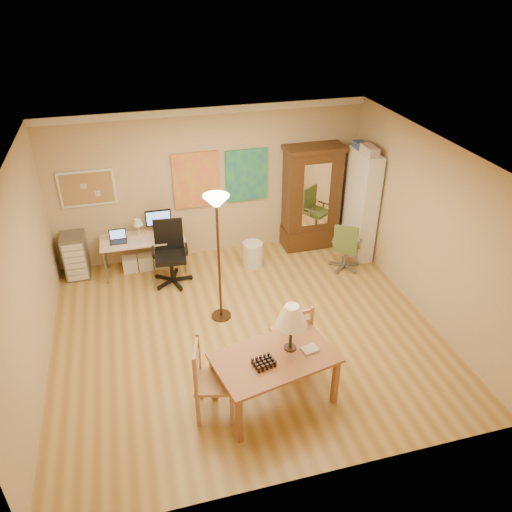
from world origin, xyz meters
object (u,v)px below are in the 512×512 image
object	(u,v)px
office_chair_green	(345,256)
armoire	(311,204)
office_chair_black	(172,267)
dining_table	(281,345)
bookshelf	(361,205)
computer_desk	(145,250)

from	to	relation	value
office_chair_green	armoire	distance (m)	1.19
office_chair_black	office_chair_green	bearing A→B (deg)	-7.24
dining_table	armoire	world-z (taller)	armoire
office_chair_green	office_chair_black	bearing A→B (deg)	172.76
office_chair_black	armoire	world-z (taller)	armoire
dining_table	bookshelf	xyz separation A→B (m)	(2.44, 3.04, 0.13)
computer_desk	office_chair_green	distance (m)	3.50
armoire	bookshelf	xyz separation A→B (m)	(0.73, -0.53, 0.13)
computer_desk	office_chair_green	world-z (taller)	computer_desk
armoire	office_chair_black	bearing A→B (deg)	-167.49
dining_table	armoire	size ratio (longest dim) A/B	0.81
office_chair_green	dining_table	bearing A→B (deg)	-127.82
dining_table	office_chair_green	xyz separation A→B (m)	(2.02, 2.60, -0.60)
dining_table	office_chair_green	size ratio (longest dim) A/B	1.72
computer_desk	armoire	distance (m)	3.10
office_chair_green	armoire	xyz separation A→B (m)	(-0.31, 0.98, 0.61)
bookshelf	office_chair_black	bearing A→B (deg)	-178.95
dining_table	armoire	xyz separation A→B (m)	(1.71, 3.58, 0.00)
computer_desk	office_chair_black	world-z (taller)	office_chair_black
computer_desk	bookshelf	size ratio (longest dim) A/B	0.72
computer_desk	armoire	bearing A→B (deg)	1.62
dining_table	armoire	bearing A→B (deg)	64.47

